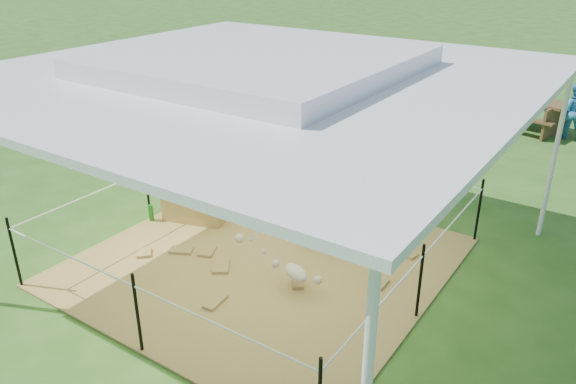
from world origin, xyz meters
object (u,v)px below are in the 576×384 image
Objects in this scene: straw_bale at (196,206)px; foal at (296,270)px; pony at (317,218)px; distant_person at (572,111)px; picnic_table_near at (525,114)px; green_bottle at (151,213)px; woman at (197,161)px.

straw_bale is 0.96× the size of foal.
pony is 7.67m from distant_person.
foal is 0.57× the size of picnic_table_near.
straw_bale reaches higher than green_bottle.
straw_bale is at bearing 39.29° from green_bottle.
woman reaches higher than foal.
straw_bale is 2.05m from pony.
picnic_table_near reaches higher than foal.
straw_bale is 2.53m from foal.
green_bottle is 2.98m from foal.
picnic_table_near reaches higher than straw_bale.
green_bottle is 9.49m from distant_person.
foal is 0.81× the size of distant_person.
picnic_table_near is at bearing 65.83° from green_bottle.
green_bottle is at bearing -161.24° from foal.
woman is at bearing -173.52° from foal.
distant_person is at bearing 5.57° from picnic_table_near.
distant_person is (1.76, 8.54, 0.32)m from foal.
straw_bale is at bearing -106.37° from woman.
distant_person reaches higher than straw_bale.
picnic_table_near is (3.09, 7.88, -0.67)m from woman.
green_bottle is (-0.55, -0.45, -0.08)m from straw_bale.
foal is at bearing 64.04° from distant_person.
pony is at bearing -87.19° from picnic_table_near.
pony is (1.90, 0.41, -0.60)m from woman.
pony is 0.78× the size of distant_person.
green_bottle is at bearing 125.61° from pony.
woman is 4.32× the size of green_bottle.
picnic_table_near is at bearing 8.08° from pony.
pony reaches higher than green_bottle.
woman reaches higher than distant_person.
woman is 2.54m from foal.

